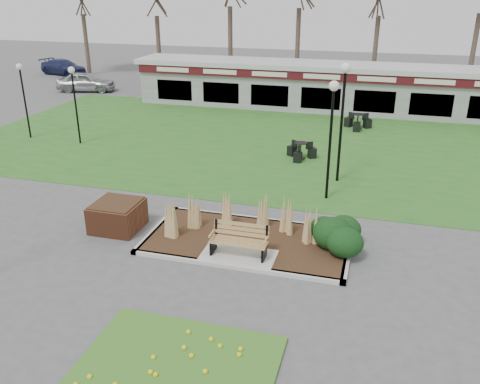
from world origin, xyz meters
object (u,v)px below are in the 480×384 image
(brick_planter, at_px, (117,215))
(car_silver, at_px, (86,82))
(lamp_post_far_left, at_px, (22,84))
(car_blue, at_px, (63,67))
(food_pavilion, at_px, (324,86))
(bistro_set_a, at_px, (301,153))
(car_black, at_px, (196,73))
(lamp_post_far_right, at_px, (332,115))
(park_bench, at_px, (239,240))
(bistro_set_c, at_px, (358,124))
(lamp_post_mid_left, at_px, (74,88))
(lamp_post_mid_right, at_px, (344,97))

(brick_planter, relative_size, car_silver, 0.36)
(lamp_post_far_left, relative_size, car_blue, 0.86)
(food_pavilion, xyz_separation_m, bistro_set_a, (0.25, -10.18, -1.20))
(car_black, bearing_deg, food_pavilion, -117.77)
(food_pavilion, bearing_deg, lamp_post_far_right, -82.32)
(food_pavilion, bearing_deg, park_bench, -90.00)
(food_pavilion, bearing_deg, bistro_set_a, -88.59)
(lamp_post_far_right, xyz_separation_m, bistro_set_c, (0.49, 10.35, -2.94))
(park_bench, bearing_deg, bistro_set_c, 81.02)
(bistro_set_a, bearing_deg, food_pavilion, 91.41)
(lamp_post_far_left, distance_m, car_blue, 20.25)
(lamp_post_far_right, relative_size, car_silver, 1.05)
(lamp_post_mid_left, relative_size, car_black, 0.93)
(lamp_post_far_left, xyz_separation_m, car_black, (2.73, 17.66, -2.12))
(lamp_post_mid_right, height_order, bistro_set_c, lamp_post_mid_right)
(park_bench, distance_m, bistro_set_c, 15.72)
(lamp_post_mid_right, relative_size, lamp_post_far_left, 1.25)
(lamp_post_mid_right, bearing_deg, park_bench, -106.98)
(park_bench, bearing_deg, car_silver, 130.52)
(bistro_set_c, bearing_deg, brick_planter, -114.89)
(lamp_post_mid_right, bearing_deg, car_black, 124.40)
(car_black, bearing_deg, park_bench, -152.94)
(car_silver, bearing_deg, bistro_set_a, -135.64)
(park_bench, relative_size, lamp_post_far_right, 0.38)
(bistro_set_a, xyz_separation_m, bistro_set_c, (2.20, 5.99, 0.02))
(food_pavilion, height_order, bistro_set_a, food_pavilion)
(park_bench, distance_m, car_blue, 35.72)
(car_black, distance_m, car_blue, 12.40)
(lamp_post_mid_left, height_order, lamp_post_mid_right, lamp_post_mid_right)
(brick_planter, distance_m, lamp_post_far_right, 8.23)
(park_bench, distance_m, bistro_set_a, 9.54)
(car_blue, bearing_deg, lamp_post_far_left, -136.28)
(car_black, xyz_separation_m, car_blue, (-12.40, 0.00, -0.03))
(bistro_set_a, bearing_deg, car_black, 123.78)
(bistro_set_c, bearing_deg, car_silver, 165.48)
(brick_planter, bearing_deg, food_pavilion, 76.94)
(lamp_post_far_left, height_order, bistro_set_a, lamp_post_far_left)
(brick_planter, height_order, bistro_set_c, brick_planter)
(car_silver, relative_size, car_blue, 0.94)
(car_black, height_order, car_blue, car_black)
(lamp_post_mid_right, bearing_deg, lamp_post_far_left, 173.07)
(brick_planter, height_order, lamp_post_far_right, lamp_post_far_right)
(lamp_post_mid_right, height_order, lamp_post_far_right, lamp_post_mid_right)
(brick_planter, distance_m, bistro_set_c, 16.28)
(car_silver, bearing_deg, lamp_post_far_left, -175.93)
(car_black, bearing_deg, car_blue, 94.22)
(bistro_set_a, xyz_separation_m, car_silver, (-17.99, 11.22, 0.44))
(car_silver, distance_m, car_blue, 8.43)
(lamp_post_mid_left, bearing_deg, car_silver, 119.90)
(food_pavilion, distance_m, bistro_set_c, 5.00)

